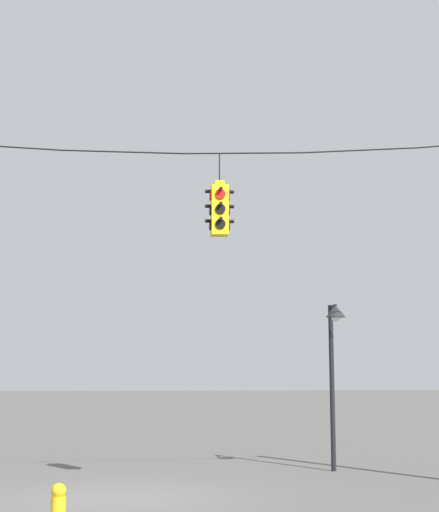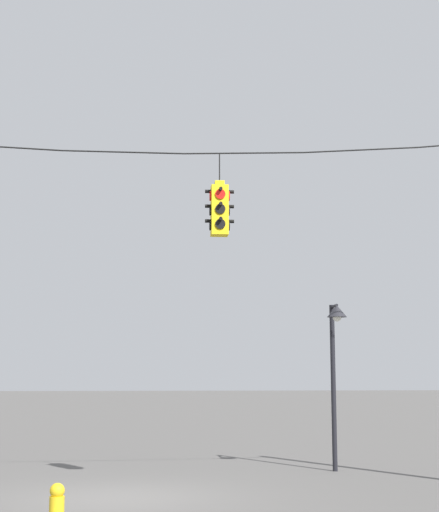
{
  "view_description": "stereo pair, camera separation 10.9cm",
  "coord_description": "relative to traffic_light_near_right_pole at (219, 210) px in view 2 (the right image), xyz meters",
  "views": [
    {
      "loc": [
        0.42,
        -15.52,
        2.33
      ],
      "look_at": [
        1.93,
        -0.24,
        4.65
      ],
      "focal_mm": 55.0,
      "sensor_mm": 36.0,
      "label": 1
    },
    {
      "loc": [
        0.53,
        -15.53,
        2.33
      ],
      "look_at": [
        1.93,
        -0.24,
        4.65
      ],
      "focal_mm": 55.0,
      "sensor_mm": 36.0,
      "label": 2
    }
  ],
  "objects": [
    {
      "name": "ground_plane",
      "position": [
        -1.93,
        0.24,
        -5.59
      ],
      "size": [
        200.0,
        200.0,
        0.0
      ],
      "primitive_type": "plane",
      "color": "#565451"
    },
    {
      "name": "span_wire",
      "position": [
        -1.93,
        -0.0,
        1.32
      ],
      "size": [
        17.05,
        0.03,
        0.56
      ],
      "color": "black"
    },
    {
      "name": "traffic_light_near_right_pole",
      "position": [
        0.0,
        0.0,
        0.0
      ],
      "size": [
        0.58,
        0.58,
        1.68
      ],
      "color": "yellow"
    },
    {
      "name": "street_lamp",
      "position": [
        3.19,
        3.67,
        -2.51
      ],
      "size": [
        0.48,
        0.83,
        4.05
      ],
      "color": "black",
      "rests_on": "ground_plane"
    },
    {
      "name": "fire_hydrant",
      "position": [
        -2.69,
        -3.27,
        -5.21
      ],
      "size": [
        0.22,
        0.3,
        0.75
      ],
      "color": "gold",
      "rests_on": "ground_plane"
    }
  ]
}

